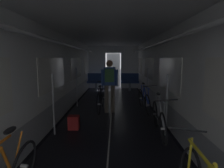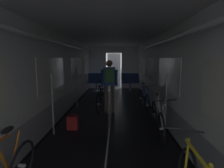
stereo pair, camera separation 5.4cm
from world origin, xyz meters
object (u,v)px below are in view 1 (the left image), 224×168
Objects in this scene: bench_seat_far_left at (96,80)px; person_cyclist_aisle at (110,81)px; bicycle_silver at (159,118)px; bicycle_black_in_aisle at (101,99)px; bicycle_blue at (144,100)px; backpack_on_floor at (74,122)px; bench_seat_far_right at (130,80)px.

person_cyclist_aisle reaches higher than bench_seat_far_left.
bicycle_black_in_aisle is (-1.48, 2.01, 0.00)m from bicycle_silver.
bicycle_silver is (2.02, -5.93, -0.18)m from bench_seat_far_left.
bicycle_blue reaches higher than backpack_on_floor.
bicycle_blue is 1.00× the size of person_cyclist_aisle.
bicycle_black_in_aisle is at bearing -82.09° from bench_seat_far_left.
bicycle_blue is at bearing -87.43° from bench_seat_far_right.
bicycle_silver reaches higher than bicycle_black_in_aisle.
bicycle_blue is 4.98× the size of backpack_on_floor.
person_cyclist_aisle is 1.88m from backpack_on_floor.
bicycle_black_in_aisle reaches higher than backpack_on_floor.
bench_seat_far_left is at bearing 180.00° from bench_seat_far_right.
bicycle_silver is at bearing -55.94° from person_cyclist_aisle.
bicycle_blue is at bearing -2.69° from bicycle_black_in_aisle.
bench_seat_far_left is 6.27m from bicycle_silver.
bicycle_silver is at bearing -88.67° from bicycle_blue.
bicycle_silver is 4.98× the size of backpack_on_floor.
bicycle_blue is 1.00× the size of bicycle_black_in_aisle.
bench_seat_far_right is at bearing 0.00° from bench_seat_far_left.
person_cyclist_aisle is 0.75m from bicycle_black_in_aisle.
bench_seat_far_right is at bearing 72.32° from backpack_on_floor.
bicycle_silver is 2.20m from person_cyclist_aisle.
bench_seat_far_left reaches higher than bicycle_black_in_aisle.
bicycle_blue is 2.58m from backpack_on_floor.
backpack_on_floor is at bearing -140.10° from bicycle_blue.
bench_seat_far_right is 3.99m from bicycle_blue.
bicycle_black_in_aisle is 4.97× the size of backpack_on_floor.
bench_seat_far_right is at bearing 92.16° from bicycle_silver.
bench_seat_far_right is 5.94m from bicycle_silver.
backpack_on_floor is at bearing 171.81° from bicycle_silver.
bench_seat_far_right reaches higher than bicycle_blue.
bicycle_silver is 2.05m from backpack_on_floor.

